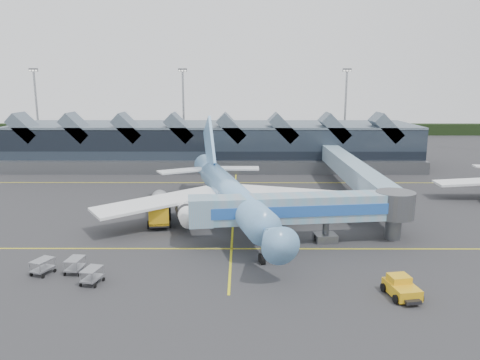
{
  "coord_description": "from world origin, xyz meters",
  "views": [
    {
      "loc": [
        1.16,
        -59.11,
        18.9
      ],
      "look_at": [
        0.94,
        6.8,
        5.0
      ],
      "focal_mm": 35.0,
      "sensor_mm": 36.0,
      "label": 1
    }
  ],
  "objects_px": {
    "pushback_tug": "(401,288)",
    "fuel_truck": "(159,207)",
    "main_airliner": "(230,193)",
    "jet_bridge": "(317,209)"
  },
  "relations": [
    {
      "from": "pushback_tug",
      "to": "fuel_truck",
      "type": "bearing_deg",
      "value": 128.44
    },
    {
      "from": "main_airliner",
      "to": "fuel_truck",
      "type": "distance_m",
      "value": 9.95
    },
    {
      "from": "main_airliner",
      "to": "jet_bridge",
      "type": "relative_size",
      "value": 1.56
    },
    {
      "from": "main_airliner",
      "to": "jet_bridge",
      "type": "bearing_deg",
      "value": -53.05
    },
    {
      "from": "fuel_truck",
      "to": "pushback_tug",
      "type": "xyz_separation_m",
      "value": [
        25.68,
        -23.29,
        -1.14
      ]
    },
    {
      "from": "jet_bridge",
      "to": "fuel_truck",
      "type": "bearing_deg",
      "value": 149.39
    },
    {
      "from": "jet_bridge",
      "to": "fuel_truck",
      "type": "distance_m",
      "value": 22.2
    },
    {
      "from": "jet_bridge",
      "to": "pushback_tug",
      "type": "xyz_separation_m",
      "value": [
        5.41,
        -14.51,
        -3.34
      ]
    },
    {
      "from": "pushback_tug",
      "to": "jet_bridge",
      "type": "bearing_deg",
      "value": 101.09
    },
    {
      "from": "main_airliner",
      "to": "fuel_truck",
      "type": "relative_size",
      "value": 4.07
    }
  ]
}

